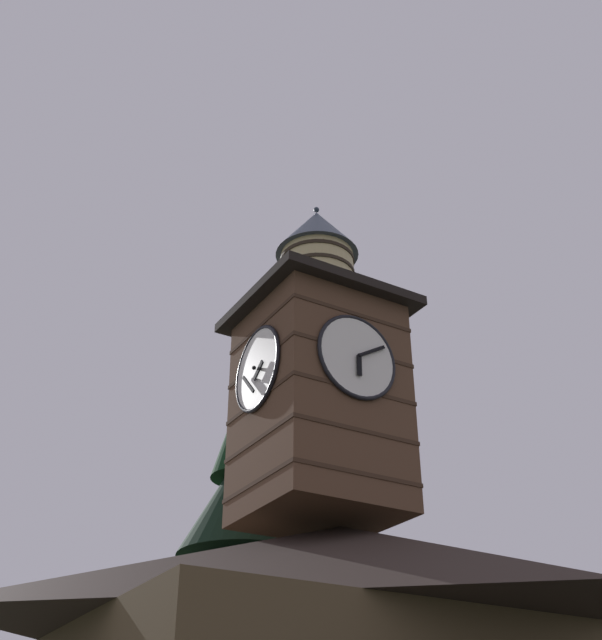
% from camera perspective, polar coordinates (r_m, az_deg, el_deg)
% --- Properties ---
extents(clock_tower, '(4.08, 4.08, 9.10)m').
position_cam_1_polar(clock_tower, '(20.43, 1.22, -4.02)').
color(clock_tower, brown).
rests_on(clock_tower, building_main).
extents(pine_tree_behind, '(7.07, 7.07, 12.80)m').
position_cam_1_polar(pine_tree_behind, '(22.98, -4.12, -19.10)').
color(pine_tree_behind, '#473323').
rests_on(pine_tree_behind, ground_plane).
extents(moon, '(1.73, 1.73, 1.73)m').
position_cam_1_polar(moon, '(61.39, -10.30, -19.50)').
color(moon, silver).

